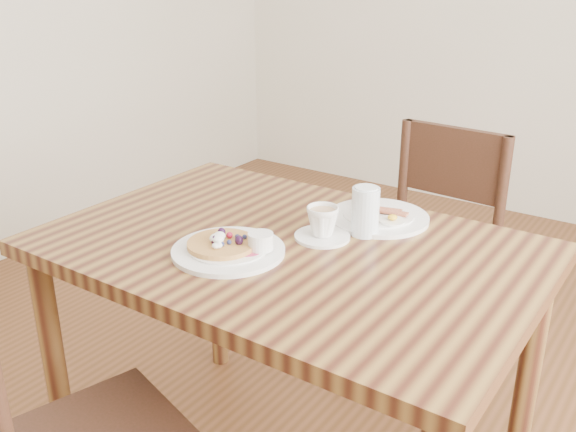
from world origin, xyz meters
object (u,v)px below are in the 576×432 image
object	(u,v)px
teacup_saucer	(322,224)
water_glass	(365,211)
chair_far	(429,247)
pancake_plate	(230,248)
dining_table	(288,278)
breakfast_plate	(377,215)

from	to	relation	value
teacup_saucer	water_glass	size ratio (longest dim) A/B	1.12
chair_far	pancake_plate	distance (m)	0.90
dining_table	pancake_plate	xyz separation A→B (m)	(-0.08, -0.13, 0.11)
breakfast_plate	water_glass	bearing A→B (deg)	-79.26
pancake_plate	water_glass	xyz separation A→B (m)	(0.21, 0.28, 0.05)
dining_table	teacup_saucer	world-z (taller)	teacup_saucer
chair_far	teacup_saucer	size ratio (longest dim) A/B	6.29
teacup_saucer	breakfast_plate	bearing A→B (deg)	73.66
pancake_plate	water_glass	world-z (taller)	water_glass
chair_far	teacup_saucer	xyz separation A→B (m)	(-0.04, -0.64, 0.29)
dining_table	teacup_saucer	distance (m)	0.16
pancake_plate	breakfast_plate	world-z (taller)	pancake_plate
breakfast_plate	water_glass	distance (m)	0.12
pancake_plate	breakfast_plate	xyz separation A→B (m)	(0.19, 0.39, -0.00)
water_glass	dining_table	bearing A→B (deg)	-131.12
dining_table	water_glass	distance (m)	0.26
breakfast_plate	teacup_saucer	world-z (taller)	teacup_saucer
dining_table	breakfast_plate	bearing A→B (deg)	66.81
breakfast_plate	teacup_saucer	bearing A→B (deg)	-106.34
teacup_saucer	water_glass	bearing A→B (deg)	46.59
pancake_plate	teacup_saucer	distance (m)	0.24
dining_table	teacup_saucer	size ratio (longest dim) A/B	8.57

